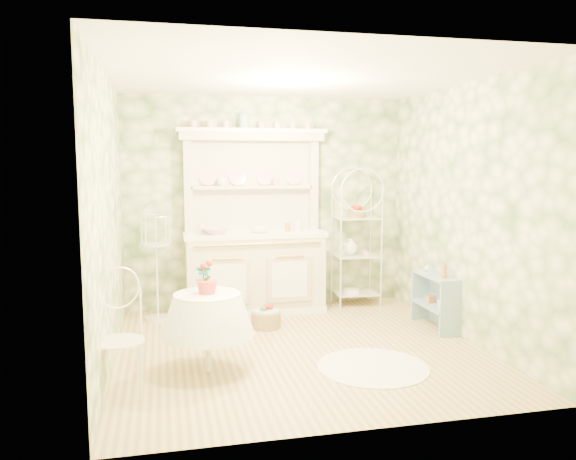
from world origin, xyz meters
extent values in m
plane|color=tan|center=(0.00, 0.00, 0.00)|extent=(3.60, 3.60, 0.00)
plane|color=white|center=(0.00, 0.00, 2.70)|extent=(3.60, 3.60, 0.00)
plane|color=beige|center=(-1.80, 0.00, 1.35)|extent=(3.60, 3.60, 0.00)
plane|color=beige|center=(1.80, 0.00, 1.35)|extent=(3.60, 3.60, 0.00)
plane|color=beige|center=(0.00, 1.80, 1.35)|extent=(3.60, 3.60, 0.00)
plane|color=beige|center=(0.00, -1.80, 1.35)|extent=(3.60, 3.60, 0.00)
cube|color=silver|center=(-0.20, 1.52, 1.15)|extent=(1.87, 0.61, 2.29)
cube|color=white|center=(1.16, 1.57, 0.97)|extent=(0.63, 0.47, 1.94)
cube|color=#84A8C0|center=(1.68, 0.36, 0.31)|extent=(0.32, 0.75, 0.63)
cylinder|color=white|center=(-0.94, -0.42, 0.34)|extent=(0.78, 0.78, 0.69)
cube|color=white|center=(-1.68, -0.80, 0.50)|extent=(0.60, 0.60, 1.01)
cube|color=white|center=(-1.40, 1.36, 0.71)|extent=(0.34, 0.34, 1.43)
cylinder|color=#9B7D4F|center=(-0.20, 0.78, 0.11)|extent=(0.37, 0.37, 0.23)
cylinder|color=white|center=(0.54, -0.67, 0.00)|extent=(1.30, 1.30, 0.01)
imported|color=white|center=(-0.70, 1.42, 1.02)|extent=(0.39, 0.39, 0.07)
imported|color=white|center=(-0.15, 1.43, 1.02)|extent=(0.25, 0.25, 0.07)
imported|color=white|center=(-0.58, 1.68, 1.61)|extent=(0.14, 0.14, 0.10)
imported|color=white|center=(0.10, 1.68, 1.61)|extent=(0.10, 0.10, 0.09)
imported|color=#3F7238|center=(-0.97, -0.41, 0.85)|extent=(0.15, 0.11, 0.27)
imported|color=#B66939|center=(1.68, 0.17, 0.68)|extent=(0.09, 0.09, 0.17)
imported|color=#94B9CB|center=(1.64, 0.40, 0.65)|extent=(0.07, 0.07, 0.12)
imported|color=silver|center=(1.67, 0.55, 0.65)|extent=(0.08, 0.08, 0.10)
camera|label=1|loc=(-1.31, -5.34, 1.88)|focal=35.00mm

